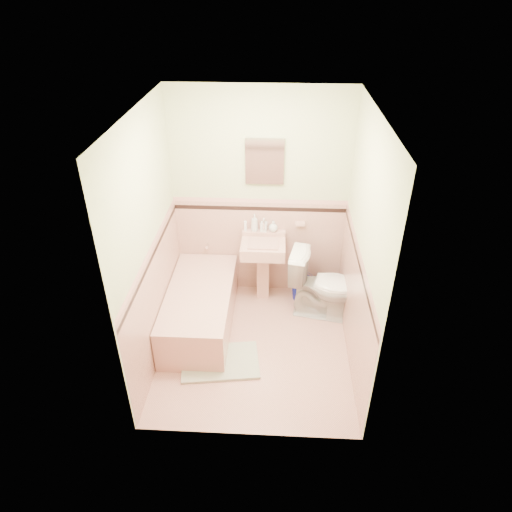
# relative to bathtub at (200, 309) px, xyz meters

# --- Properties ---
(floor) EXTENTS (2.20, 2.20, 0.00)m
(floor) POSITION_rel_bathtub_xyz_m (0.63, -0.33, -0.23)
(floor) COLOR tan
(floor) RESTS_ON ground
(ceiling) EXTENTS (2.20, 2.20, 0.00)m
(ceiling) POSITION_rel_bathtub_xyz_m (0.63, -0.33, 2.27)
(ceiling) COLOR white
(ceiling) RESTS_ON ground
(wall_back) EXTENTS (2.50, 0.00, 2.50)m
(wall_back) POSITION_rel_bathtub_xyz_m (0.63, 0.77, 1.02)
(wall_back) COLOR #F8EDCA
(wall_back) RESTS_ON ground
(wall_front) EXTENTS (2.50, 0.00, 2.50)m
(wall_front) POSITION_rel_bathtub_xyz_m (0.63, -1.43, 1.02)
(wall_front) COLOR #F8EDCA
(wall_front) RESTS_ON ground
(wall_left) EXTENTS (0.00, 2.50, 2.50)m
(wall_left) POSITION_rel_bathtub_xyz_m (-0.37, -0.33, 1.02)
(wall_left) COLOR #F8EDCA
(wall_left) RESTS_ON ground
(wall_right) EXTENTS (0.00, 2.50, 2.50)m
(wall_right) POSITION_rel_bathtub_xyz_m (1.63, -0.33, 1.02)
(wall_right) COLOR #F8EDCA
(wall_right) RESTS_ON ground
(wainscot_back) EXTENTS (2.00, 0.00, 2.00)m
(wainscot_back) POSITION_rel_bathtub_xyz_m (0.63, 0.76, 0.38)
(wainscot_back) COLOR #D19C8C
(wainscot_back) RESTS_ON ground
(wainscot_front) EXTENTS (2.00, 0.00, 2.00)m
(wainscot_front) POSITION_rel_bathtub_xyz_m (0.63, -1.42, 0.38)
(wainscot_front) COLOR #D19C8C
(wainscot_front) RESTS_ON ground
(wainscot_left) EXTENTS (0.00, 2.20, 2.20)m
(wainscot_left) POSITION_rel_bathtub_xyz_m (-0.36, -0.33, 0.38)
(wainscot_left) COLOR #D19C8C
(wainscot_left) RESTS_ON ground
(wainscot_right) EXTENTS (0.00, 2.20, 2.20)m
(wainscot_right) POSITION_rel_bathtub_xyz_m (1.62, -0.33, 0.38)
(wainscot_right) COLOR #D19C8C
(wainscot_right) RESTS_ON ground
(accent_back) EXTENTS (2.00, 0.00, 2.00)m
(accent_back) POSITION_rel_bathtub_xyz_m (0.63, 0.75, 0.90)
(accent_back) COLOR black
(accent_back) RESTS_ON ground
(accent_front) EXTENTS (2.00, 0.00, 2.00)m
(accent_front) POSITION_rel_bathtub_xyz_m (0.63, -1.41, 0.90)
(accent_front) COLOR black
(accent_front) RESTS_ON ground
(accent_left) EXTENTS (0.00, 2.20, 2.20)m
(accent_left) POSITION_rel_bathtub_xyz_m (-0.35, -0.33, 0.89)
(accent_left) COLOR black
(accent_left) RESTS_ON ground
(accent_right) EXTENTS (0.00, 2.20, 2.20)m
(accent_right) POSITION_rel_bathtub_xyz_m (1.61, -0.33, 0.89)
(accent_right) COLOR black
(accent_right) RESTS_ON ground
(cap_back) EXTENTS (2.00, 0.00, 2.00)m
(cap_back) POSITION_rel_bathtub_xyz_m (0.63, 0.75, 0.99)
(cap_back) COLOR tan
(cap_back) RESTS_ON ground
(cap_front) EXTENTS (2.00, 0.00, 2.00)m
(cap_front) POSITION_rel_bathtub_xyz_m (0.63, -1.41, 0.99)
(cap_front) COLOR tan
(cap_front) RESTS_ON ground
(cap_left) EXTENTS (0.00, 2.20, 2.20)m
(cap_left) POSITION_rel_bathtub_xyz_m (-0.35, -0.33, 1.00)
(cap_left) COLOR tan
(cap_left) RESTS_ON ground
(cap_right) EXTENTS (0.00, 2.20, 2.20)m
(cap_right) POSITION_rel_bathtub_xyz_m (1.61, -0.33, 1.00)
(cap_right) COLOR tan
(cap_right) RESTS_ON ground
(bathtub) EXTENTS (0.70, 1.50, 0.45)m
(bathtub) POSITION_rel_bathtub_xyz_m (0.00, 0.00, 0.00)
(bathtub) COLOR tan
(bathtub) RESTS_ON floor
(tub_faucet) EXTENTS (0.04, 0.12, 0.04)m
(tub_faucet) POSITION_rel_bathtub_xyz_m (0.00, 0.72, 0.41)
(tub_faucet) COLOR silver
(tub_faucet) RESTS_ON wall_back
(sink) EXTENTS (0.51, 0.48, 0.80)m
(sink) POSITION_rel_bathtub_xyz_m (0.68, 0.53, 0.17)
(sink) COLOR tan
(sink) RESTS_ON floor
(sink_faucet) EXTENTS (0.02, 0.02, 0.10)m
(sink_faucet) POSITION_rel_bathtub_xyz_m (0.68, 0.67, 0.72)
(sink_faucet) COLOR silver
(sink_faucet) RESTS_ON sink
(medicine_cabinet) EXTENTS (0.38, 0.04, 0.48)m
(medicine_cabinet) POSITION_rel_bathtub_xyz_m (0.68, 0.74, 1.47)
(medicine_cabinet) COLOR white
(medicine_cabinet) RESTS_ON wall_back
(soap_dish) EXTENTS (0.11, 0.06, 0.04)m
(soap_dish) POSITION_rel_bathtub_xyz_m (1.10, 0.73, 0.72)
(soap_dish) COLOR tan
(soap_dish) RESTS_ON wall_back
(soap_bottle_left) EXTENTS (0.09, 0.09, 0.21)m
(soap_bottle_left) POSITION_rel_bathtub_xyz_m (0.57, 0.71, 0.73)
(soap_bottle_left) COLOR #B2B2B2
(soap_bottle_left) RESTS_ON sink
(soap_bottle_mid) EXTENTS (0.08, 0.09, 0.16)m
(soap_bottle_mid) POSITION_rel_bathtub_xyz_m (0.68, 0.71, 0.71)
(soap_bottle_mid) COLOR #B2B2B2
(soap_bottle_mid) RESTS_ON sink
(soap_bottle_right) EXTENTS (0.14, 0.14, 0.13)m
(soap_bottle_right) POSITION_rel_bathtub_xyz_m (0.79, 0.71, 0.69)
(soap_bottle_right) COLOR #B2B2B2
(soap_bottle_right) RESTS_ON sink
(tube) EXTENTS (0.04, 0.04, 0.12)m
(tube) POSITION_rel_bathtub_xyz_m (0.46, 0.71, 0.69)
(tube) COLOR white
(tube) RESTS_ON sink
(toilet) EXTENTS (0.87, 0.60, 0.81)m
(toilet) POSITION_rel_bathtub_xyz_m (1.39, 0.28, 0.18)
(toilet) COLOR white
(toilet) RESTS_ON floor
(bucket) EXTENTS (0.28, 0.28, 0.27)m
(bucket) POSITION_rel_bathtub_xyz_m (1.16, 0.56, -0.09)
(bucket) COLOR #09148E
(bucket) RESTS_ON floor
(bath_mat) EXTENTS (0.85, 0.63, 0.03)m
(bath_mat) POSITION_rel_bathtub_xyz_m (0.29, -0.59, -0.21)
(bath_mat) COLOR #919E84
(bath_mat) RESTS_ON floor
(shoe) EXTENTS (0.14, 0.08, 0.05)m
(shoe) POSITION_rel_bathtub_xyz_m (0.18, -0.58, -0.17)
(shoe) COLOR #BF1E59
(shoe) RESTS_ON bath_mat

